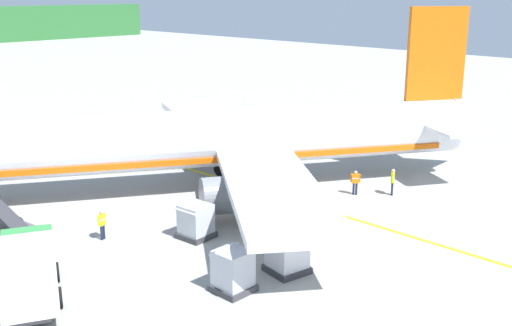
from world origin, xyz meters
TOP-DOWN VIEW (x-y plane):
  - airliner_foreground at (24.33, 21.51)m, footprint 37.30×31.68m
  - service_truck_catering at (8.06, 15.24)m, footprint 4.52×6.19m
  - cargo_container_near at (14.86, 9.83)m, footprint 1.66×1.66m
  - cargo_container_mid at (18.01, 9.36)m, footprint 2.04×2.04m
  - cargo_container_far at (17.73, 15.76)m, footprint 1.80×1.80m
  - crew_marshaller at (31.47, 12.16)m, footprint 0.55×0.43m
  - crew_loader_left at (14.07, 19.17)m, footprint 0.60×0.37m
  - crew_loader_right at (29.82, 13.94)m, footprint 0.45×0.53m
  - apron_guide_line at (26.06, 16.81)m, footprint 0.30×60.00m

SIDE VIEW (x-z plane):
  - apron_guide_line at x=26.06m, z-range 0.00..0.01m
  - cargo_container_far at x=17.73m, z-range -0.05..1.95m
  - crew_loader_right at x=29.82m, z-range 0.14..1.78m
  - cargo_container_mid at x=18.01m, z-range -0.06..1.98m
  - crew_loader_left at x=14.07m, z-range 0.15..1.80m
  - cargo_container_near at x=14.86m, z-range -0.05..2.01m
  - crew_marshaller at x=31.47m, z-range 0.17..1.95m
  - service_truck_catering at x=8.06m, z-range 0.16..2.92m
  - airliner_foreground at x=24.33m, z-range -2.56..9.34m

